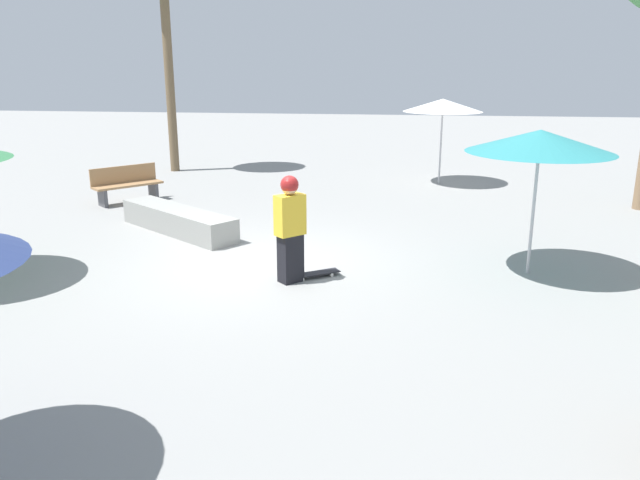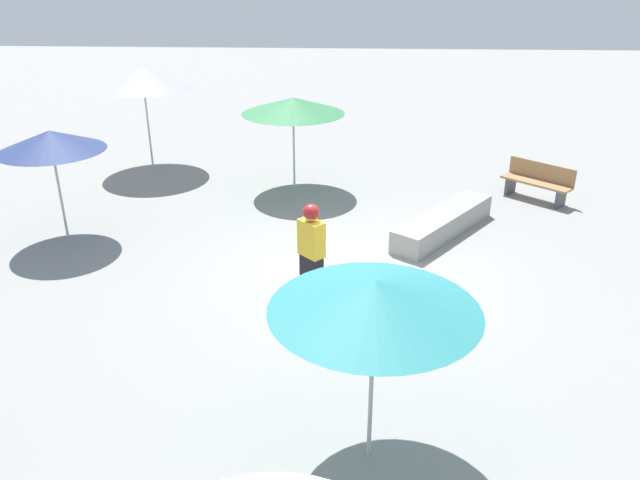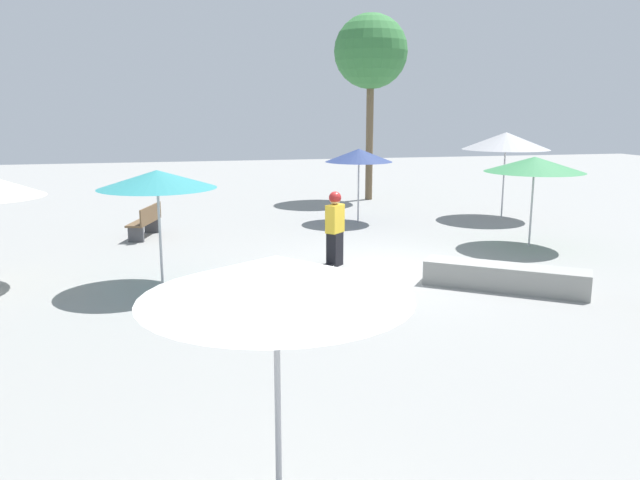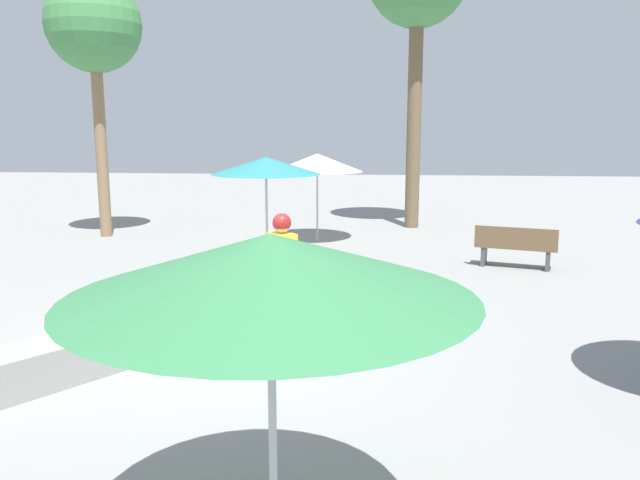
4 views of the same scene
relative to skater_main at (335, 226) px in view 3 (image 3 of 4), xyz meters
The scene contains 11 objects.
ground_plane 1.28m from the skater_main, 140.40° to the right, with size 60.00×60.00×0.00m, color gray.
skater_main is the anchor object (origin of this frame).
skateboard 0.91m from the skater_main, 125.09° to the left, with size 0.61×0.78×0.07m.
concrete_ledge 3.71m from the skater_main, 133.20° to the right, with size 2.30×2.79×0.46m.
bench_near 5.82m from the skater_main, 44.83° to the left, with size 1.66×0.88×0.85m.
shade_umbrella_teal 3.92m from the skater_main, 103.67° to the left, with size 2.19×2.19×2.23m.
shade_umbrella_white 8.75m from the skater_main, 162.40° to the left, with size 2.09×2.09×2.25m.
shade_umbrella_grey 8.24m from the skater_main, 54.71° to the right, with size 2.64×2.64×2.65m.
shade_umbrella_navy 5.55m from the skater_main, 22.05° to the right, with size 2.00×2.00×2.20m.
shade_umbrella_green 5.35m from the skater_main, 81.69° to the right, with size 2.39×2.39×2.22m.
palm_tree_center_left 11.28m from the skater_main, 21.71° to the right, with size 2.67×2.67×6.73m.
Camera 3 is at (-12.01, 3.93, 3.31)m, focal length 35.00 mm.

